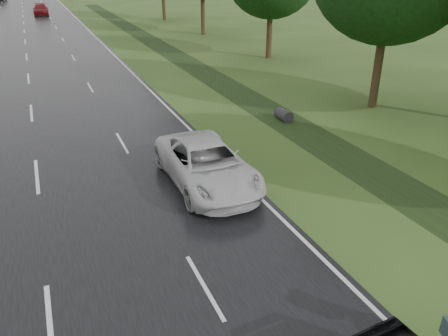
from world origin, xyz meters
TOP-DOWN VIEW (x-y plane):
  - ground at (0.00, 0.00)m, footprint 220.00×220.00m
  - road at (0.00, 45.00)m, footprint 14.00×180.00m
  - edge_stripe_east at (6.75, 45.00)m, footprint 0.12×180.00m
  - center_line at (0.00, 45.00)m, footprint 0.12×180.00m
  - drainage_ditch at (11.50, 18.71)m, footprint 2.20×120.00m
  - white_pickup at (5.50, 5.00)m, footprint 2.51×5.43m
  - far_car_red at (2.53, 64.79)m, footprint 2.24×5.15m

SIDE VIEW (x-z plane):
  - ground at x=0.00m, z-range 0.00..0.00m
  - road at x=0.00m, z-range 0.00..0.04m
  - drainage_ditch at x=11.50m, z-range -0.24..0.32m
  - edge_stripe_east at x=6.75m, z-range 0.04..0.05m
  - center_line at x=0.00m, z-range 0.04..0.05m
  - far_car_red at x=2.53m, z-range 0.04..1.51m
  - white_pickup at x=5.50m, z-range 0.04..1.55m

